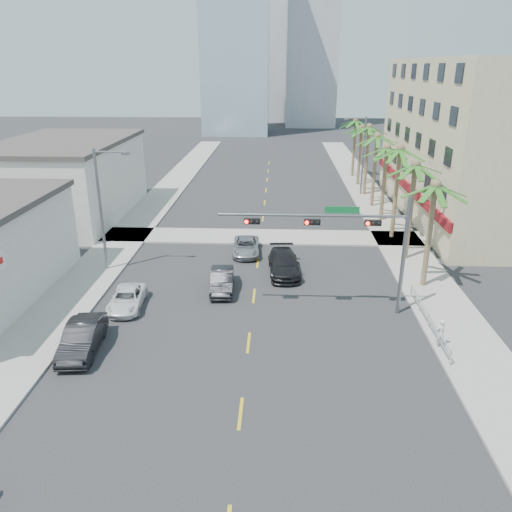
{
  "coord_description": "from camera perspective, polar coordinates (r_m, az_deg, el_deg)",
  "views": [
    {
      "loc": [
        1.5,
        -19.97,
        14.37
      ],
      "look_at": [
        0.21,
        8.3,
        3.5
      ],
      "focal_mm": 35.0,
      "sensor_mm": 36.0,
      "label": 1
    }
  ],
  "objects": [
    {
      "name": "pedestrian",
      "position": [
        28.73,
        20.32,
        -8.27
      ],
      "size": [
        0.69,
        0.59,
        1.6
      ],
      "primitive_type": "imported",
      "rotation": [
        0.0,
        0.0,
        3.58
      ],
      "color": "silver",
      "rests_on": "sidewalk_right"
    },
    {
      "name": "guardrail",
      "position": [
        30.65,
        19.13,
        -6.8
      ],
      "size": [
        0.08,
        8.08,
        1.0
      ],
      "color": "silver",
      "rests_on": "ground"
    },
    {
      "name": "building_left_far",
      "position": [
        53.46,
        -20.8,
        8.03
      ],
      "size": [
        11.0,
        18.0,
        7.2
      ],
      "primitive_type": "cube",
      "color": "beige",
      "rests_on": "ground"
    },
    {
      "name": "traffic_signal_mast",
      "position": [
        29.74,
        10.76,
        2.39
      ],
      "size": [
        11.12,
        0.54,
        7.2
      ],
      "color": "slate",
      "rests_on": "ground"
    },
    {
      "name": "palm_tree_6",
      "position": [
        64.38,
        11.98,
        14.07
      ],
      "size": [
        4.8,
        4.8,
        7.8
      ],
      "color": "brown",
      "rests_on": "ground"
    },
    {
      "name": "tower_far_center",
      "position": [
        145.19,
        0.9,
        23.62
      ],
      "size": [
        16.0,
        16.0,
        42.0
      ],
      "primitive_type": "cube",
      "color": "#ADADB2",
      "rests_on": "ground"
    },
    {
      "name": "car_parked_mid",
      "position": [
        28.44,
        -19.23,
        -8.83
      ],
      "size": [
        2.08,
        4.87,
        1.56
      ],
      "primitive_type": "imported",
      "rotation": [
        0.0,
        0.0,
        0.09
      ],
      "color": "black",
      "rests_on": "ground"
    },
    {
      "name": "sidewalk_right",
      "position": [
        43.73,
        16.35,
        1.05
      ],
      "size": [
        4.0,
        120.0,
        0.15
      ],
      "primitive_type": "cube",
      "color": "gray",
      "rests_on": "ground"
    },
    {
      "name": "car_parked_far",
      "position": [
        32.53,
        -14.52,
        -4.78
      ],
      "size": [
        2.24,
        4.35,
        1.17
      ],
      "primitive_type": "imported",
      "rotation": [
        0.0,
        0.0,
        0.07
      ],
      "color": "white",
      "rests_on": "ground"
    },
    {
      "name": "palm_tree_2",
      "position": [
        44.05,
        16.17,
        11.6
      ],
      "size": [
        4.8,
        4.8,
        8.52
      ],
      "color": "brown",
      "rests_on": "ground"
    },
    {
      "name": "palm_tree_4",
      "position": [
        54.17,
        13.69,
        13.08
      ],
      "size": [
        4.8,
        4.8,
        8.16
      ],
      "color": "brown",
      "rests_on": "ground"
    },
    {
      "name": "palm_tree_0",
      "position": [
        34.31,
        19.84,
        7.51
      ],
      "size": [
        4.8,
        4.8,
        7.8
      ],
      "color": "brown",
      "rests_on": "ground"
    },
    {
      "name": "ground",
      "position": [
        24.65,
        -1.42,
        -14.66
      ],
      "size": [
        260.0,
        260.0,
        0.0
      ],
      "primitive_type": "plane",
      "color": "#262628",
      "rests_on": "ground"
    },
    {
      "name": "car_lane_right",
      "position": [
        36.55,
        3.2,
        -0.88
      ],
      "size": [
        2.52,
        5.42,
        1.53
      ],
      "primitive_type": "imported",
      "rotation": [
        0.0,
        0.0,
        0.07
      ],
      "color": "black",
      "rests_on": "ground"
    },
    {
      "name": "streetlight_left",
      "position": [
        37.37,
        -17.11,
        5.65
      ],
      "size": [
        2.55,
        0.25,
        9.0
      ],
      "color": "slate",
      "rests_on": "ground"
    },
    {
      "name": "sidewalk_left",
      "position": [
        44.54,
        -15.19,
        1.53
      ],
      "size": [
        4.0,
        120.0,
        0.15
      ],
      "primitive_type": "cube",
      "color": "gray",
      "rests_on": "ground"
    },
    {
      "name": "tower_far_left",
      "position": [
        115.76,
        -2.34,
        25.76
      ],
      "size": [
        14.0,
        14.0,
        48.0
      ],
      "primitive_type": "cube",
      "color": "#99B2C6",
      "rests_on": "ground"
    },
    {
      "name": "streetlight_right",
      "position": [
        59.47,
        12.01,
        11.55
      ],
      "size": [
        2.55,
        0.25,
        9.0
      ],
      "color": "slate",
      "rests_on": "ground"
    },
    {
      "name": "sidewalk_cross",
      "position": [
        44.36,
        0.53,
        2.21
      ],
      "size": [
        80.0,
        4.0,
        0.15
      ],
      "primitive_type": "cube",
      "color": "gray",
      "rests_on": "ground"
    },
    {
      "name": "palm_tree_1",
      "position": [
        39.14,
        17.79,
        9.81
      ],
      "size": [
        4.8,
        4.8,
        8.16
      ],
      "color": "brown",
      "rests_on": "ground"
    },
    {
      "name": "car_lane_left",
      "position": [
        33.89,
        -3.91,
        -2.81
      ],
      "size": [
        1.81,
        4.41,
        1.42
      ],
      "primitive_type": "imported",
      "rotation": [
        0.0,
        0.0,
        0.07
      ],
      "color": "black",
      "rests_on": "ground"
    },
    {
      "name": "building_right",
      "position": [
        54.44,
        25.26,
        11.81
      ],
      "size": [
        15.25,
        28.0,
        15.0
      ],
      "color": "tan",
      "rests_on": "ground"
    },
    {
      "name": "palm_tree_5",
      "position": [
        59.21,
        12.8,
        14.12
      ],
      "size": [
        4.8,
        4.8,
        8.52
      ],
      "color": "brown",
      "rests_on": "ground"
    },
    {
      "name": "palm_tree_3",
      "position": [
        49.17,
        14.75,
        11.82
      ],
      "size": [
        4.8,
        4.8,
        7.8
      ],
      "color": "brown",
      "rests_on": "ground"
    },
    {
      "name": "car_lane_center",
      "position": [
        40.36,
        -1.14,
        1.1
      ],
      "size": [
        2.27,
        4.59,
        1.25
      ],
      "primitive_type": "imported",
      "rotation": [
        0.0,
        0.0,
        0.04
      ],
      "color": "#ACACB1",
      "rests_on": "ground"
    },
    {
      "name": "palm_tree_7",
      "position": [
        69.46,
        11.34,
        14.89
      ],
      "size": [
        4.8,
        4.8,
        8.16
      ],
      "color": "brown",
      "rests_on": "ground"
    }
  ]
}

